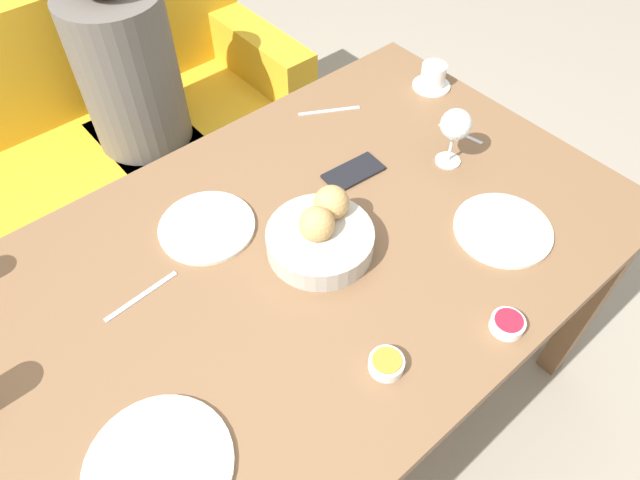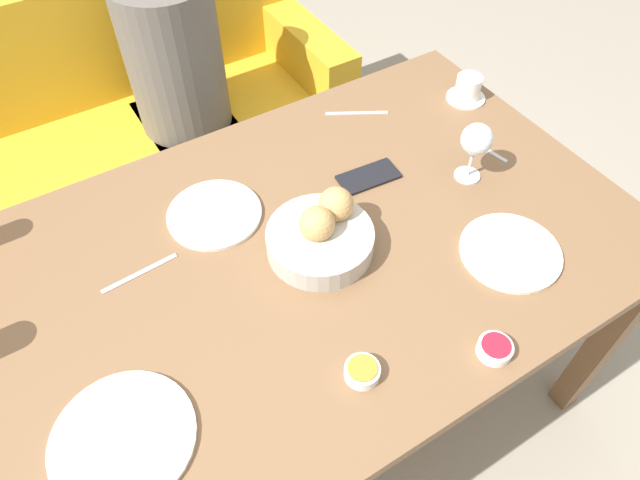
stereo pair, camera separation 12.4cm
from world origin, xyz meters
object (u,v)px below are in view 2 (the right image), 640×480
at_px(seated_person, 185,104).
at_px(jam_bowl_honey, 362,371).
at_px(cell_phone, 369,177).
at_px(fork_silver, 140,273).
at_px(coffee_cup, 468,89).
at_px(couch, 124,139).
at_px(plate_near_left, 123,439).
at_px(jam_bowl_berry, 495,349).
at_px(spoon_coffee, 486,149).
at_px(knife_silver, 357,113).
at_px(bread_basket, 322,234).
at_px(wine_glass, 476,141).
at_px(plate_far_center, 214,214).
at_px(plate_near_right, 510,252).

bearing_deg(seated_person, jam_bowl_honey, -96.36).
height_order(seated_person, cell_phone, seated_person).
bearing_deg(fork_silver, coffee_cup, 6.17).
bearing_deg(fork_silver, couch, 79.29).
xyz_separation_m(plate_near_left, fork_silver, (0.15, 0.33, -0.00)).
xyz_separation_m(jam_bowl_berry, cell_phone, (0.07, 0.52, -0.01)).
bearing_deg(jam_bowl_honey, spoon_coffee, 29.44).
bearing_deg(couch, plate_near_left, -104.18).
relative_size(jam_bowl_berry, knife_silver, 0.44).
bearing_deg(bread_basket, wine_glass, 0.29).
bearing_deg(bread_basket, coffee_cup, 21.35).
bearing_deg(jam_bowl_honey, plate_far_center, 97.21).
bearing_deg(couch, fork_silver, -100.71).
distance_m(fork_silver, knife_silver, 0.73).
xyz_separation_m(plate_near_left, spoon_coffee, (1.05, 0.24, -0.00)).
distance_m(seated_person, bread_basket, 1.08).
bearing_deg(fork_silver, plate_near_left, -114.44).
relative_size(couch, cell_phone, 10.66).
xyz_separation_m(bread_basket, plate_near_right, (0.34, -0.23, -0.03)).
relative_size(couch, knife_silver, 10.67).
height_order(plate_near_right, jam_bowl_honey, jam_bowl_honey).
xyz_separation_m(knife_silver, cell_phone, (-0.12, -0.23, 0.00)).
relative_size(wine_glass, fork_silver, 0.90).
bearing_deg(knife_silver, coffee_cup, -19.26).
xyz_separation_m(coffee_cup, jam_bowl_berry, (-0.49, -0.65, -0.02)).
xyz_separation_m(couch, knife_silver, (0.51, -0.83, 0.47)).
height_order(coffee_cup, fork_silver, coffee_cup).
bearing_deg(cell_phone, couch, 110.09).
bearing_deg(plate_near_right, knife_silver, 91.14).
bearing_deg(plate_near_left, wine_glass, 11.52).
height_order(spoon_coffee, cell_phone, cell_phone).
xyz_separation_m(jam_bowl_berry, knife_silver, (0.19, 0.75, -0.01)).
distance_m(plate_near_right, spoon_coffee, 0.34).
relative_size(seated_person, plate_near_left, 4.49).
xyz_separation_m(jam_bowl_berry, spoon_coffee, (0.39, 0.45, -0.01)).
bearing_deg(plate_near_left, plate_near_right, -2.91).
relative_size(bread_basket, fork_silver, 1.37).
height_order(plate_near_left, spoon_coffee, plate_near_left).
distance_m(plate_near_left, coffee_cup, 1.23).
xyz_separation_m(wine_glass, spoon_coffee, (0.11, 0.05, -0.11)).
bearing_deg(coffee_cup, plate_far_center, -177.22).
bearing_deg(spoon_coffee, plate_near_left, -167.06).
distance_m(couch, plate_far_center, 1.08).
bearing_deg(spoon_coffee, plate_far_center, 167.30).
relative_size(plate_near_right, knife_silver, 1.44).
relative_size(wine_glass, spoon_coffee, 1.21).
bearing_deg(plate_near_right, plate_far_center, 138.86).
xyz_separation_m(plate_near_right, knife_silver, (-0.01, 0.59, -0.00)).
relative_size(bread_basket, coffee_cup, 2.16).
distance_m(seated_person, spoon_coffee, 1.13).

